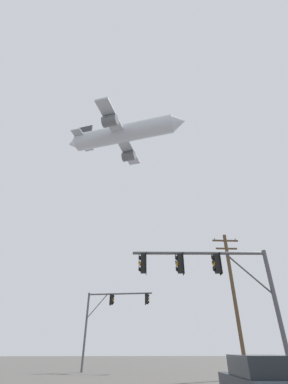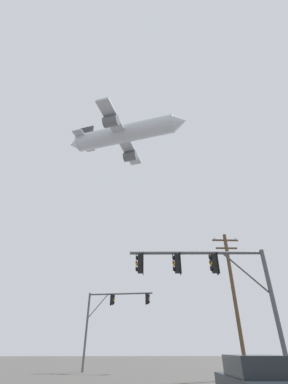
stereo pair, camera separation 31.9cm
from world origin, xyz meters
name	(u,v)px [view 2 (the right image)]	position (x,y,z in m)	size (l,w,h in m)	color
signal_pole_near	(212,277)	(3.56, 6.36, 4.72)	(6.71, 0.61, 6.06)	#4C4C51
signal_pole_far	(110,310)	(-2.41, 21.08, 4.92)	(6.25, 1.32, 6.53)	#4C4C51
utility_pole	(234,294)	(7.55, 14.84, 5.43)	(2.20, 0.28, 10.25)	brown
airplane	(124,134)	(-2.61, 33.05, 38.43)	(24.08, 18.60, 6.68)	#B7BCC6
parked_car	(259,384)	(3.75, 3.44, 0.83)	(2.03, 4.18, 1.60)	black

